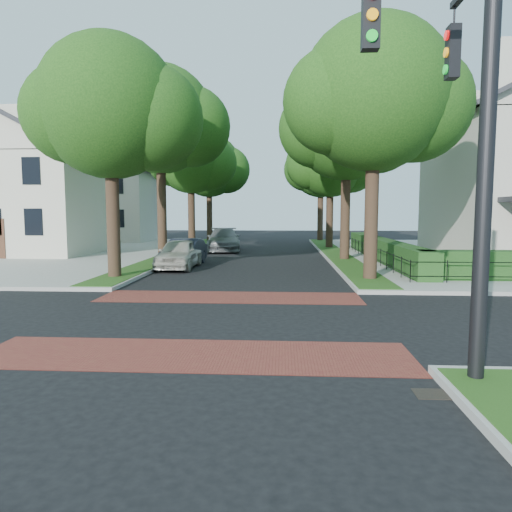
% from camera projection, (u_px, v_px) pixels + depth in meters
% --- Properties ---
extents(ground, '(120.00, 120.00, 0.00)m').
position_uv_depth(ground, '(217.00, 319.00, 12.63)').
color(ground, black).
rests_on(ground, ground).
extents(crosswalk_far, '(9.00, 2.20, 0.01)m').
position_uv_depth(crosswalk_far, '(230.00, 297.00, 15.81)').
color(crosswalk_far, maroon).
rests_on(crosswalk_far, ground).
extents(crosswalk_near, '(9.00, 2.20, 0.01)m').
position_uv_depth(crosswalk_near, '(195.00, 355.00, 9.45)').
color(crosswalk_near, maroon).
rests_on(crosswalk_near, ground).
extents(storm_drain, '(0.65, 0.45, 0.01)m').
position_uv_depth(storm_drain, '(435.00, 394.00, 7.41)').
color(storm_drain, black).
rests_on(storm_drain, ground).
extents(grass_strip_ne, '(1.60, 29.80, 0.02)m').
position_uv_depth(grass_strip_ne, '(335.00, 253.00, 31.28)').
color(grass_strip_ne, '#234112').
rests_on(grass_strip_ne, sidewalk_ne).
extents(grass_strip_nw, '(1.60, 29.80, 0.02)m').
position_uv_depth(grass_strip_nw, '(180.00, 252.00, 31.91)').
color(grass_strip_nw, '#234112').
rests_on(grass_strip_nw, sidewalk_nw).
extents(tree_right_near, '(7.75, 6.67, 10.66)m').
position_uv_depth(tree_right_near, '(376.00, 98.00, 18.76)').
color(tree_right_near, black).
rests_on(tree_right_near, sidewalk_ne).
extents(tree_right_mid, '(8.25, 7.09, 11.22)m').
position_uv_depth(tree_right_mid, '(348.00, 126.00, 26.68)').
color(tree_right_mid, black).
rests_on(tree_right_mid, sidewalk_ne).
extents(tree_right_far, '(7.25, 6.23, 9.74)m').
position_uv_depth(tree_right_far, '(331.00, 161.00, 35.70)').
color(tree_right_far, black).
rests_on(tree_right_far, sidewalk_ne).
extents(tree_right_back, '(7.50, 6.45, 10.20)m').
position_uv_depth(tree_right_back, '(322.00, 168.00, 44.62)').
color(tree_right_back, black).
rests_on(tree_right_back, sidewalk_ne).
extents(tree_left_near, '(7.50, 6.45, 10.20)m').
position_uv_depth(tree_left_near, '(114.00, 110.00, 19.42)').
color(tree_left_near, black).
rests_on(tree_left_near, sidewalk_nw).
extents(tree_left_mid, '(8.00, 6.88, 11.48)m').
position_uv_depth(tree_left_mid, '(163.00, 121.00, 27.28)').
color(tree_left_mid, black).
rests_on(tree_left_mid, sidewalk_nw).
extents(tree_left_far, '(7.00, 6.02, 9.86)m').
position_uv_depth(tree_left_far, '(192.00, 159.00, 36.32)').
color(tree_left_far, black).
rests_on(tree_left_far, sidewalk_nw).
extents(tree_left_back, '(7.75, 6.66, 10.44)m').
position_uv_depth(tree_left_back, '(210.00, 167.00, 45.25)').
color(tree_left_back, black).
rests_on(tree_left_back, sidewalk_nw).
extents(hedge_main_road, '(1.00, 18.00, 1.20)m').
position_uv_depth(hedge_main_road, '(382.00, 249.00, 27.02)').
color(hedge_main_road, '#143B16').
rests_on(hedge_main_road, sidewalk_ne).
extents(fence_main_road, '(0.06, 18.00, 0.90)m').
position_uv_depth(fence_main_road, '(368.00, 252.00, 27.08)').
color(fence_main_road, black).
rests_on(fence_main_road, sidewalk_ne).
extents(house_left_near, '(10.00, 9.00, 10.14)m').
position_uv_depth(house_left_near, '(28.00, 181.00, 30.92)').
color(house_left_near, beige).
rests_on(house_left_near, sidewalk_nw).
extents(house_left_far, '(10.00, 9.00, 10.14)m').
position_uv_depth(house_left_far, '(107.00, 190.00, 44.83)').
color(house_left_far, beige).
rests_on(house_left_far, sidewalk_nw).
extents(traffic_signal, '(2.17, 2.00, 8.00)m').
position_uv_depth(traffic_signal, '(470.00, 105.00, 7.51)').
color(traffic_signal, black).
rests_on(traffic_signal, sidewalk_se).
extents(parked_car_front, '(1.86, 4.59, 1.56)m').
position_uv_depth(parked_car_front, '(179.00, 254.00, 23.80)').
color(parked_car_front, beige).
rests_on(parked_car_front, ground).
extents(parked_car_middle, '(1.86, 4.58, 1.48)m').
position_uv_depth(parked_car_middle, '(184.00, 252.00, 25.10)').
color(parked_car_middle, black).
rests_on(parked_car_middle, ground).
extents(parked_car_rear, '(3.09, 6.14, 1.71)m').
position_uv_depth(parked_car_rear, '(224.00, 240.00, 34.48)').
color(parked_car_rear, slate).
rests_on(parked_car_rear, ground).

